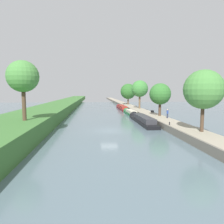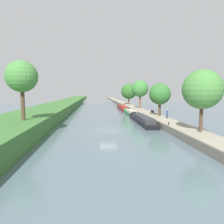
# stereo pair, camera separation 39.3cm
# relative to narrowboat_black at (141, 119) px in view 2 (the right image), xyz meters

# --- Properties ---
(ground_plane) EXTENTS (160.00, 160.00, 0.00)m
(ground_plane) POSITION_rel_narrowboat_black_xyz_m (-6.75, -7.26, -0.56)
(ground_plane) COLOR slate
(left_grassy_bank) EXTENTS (8.78, 260.00, 2.20)m
(left_grassy_bank) POSITION_rel_narrowboat_black_xyz_m (-19.59, -7.26, 0.53)
(left_grassy_bank) COLOR #3D7033
(left_grassy_bank) RESTS_ON ground_plane
(right_towpath) EXTENTS (3.44, 260.00, 0.93)m
(right_towpath) POSITION_rel_narrowboat_black_xyz_m (3.42, -7.26, -0.10)
(right_towpath) COLOR #9E937F
(right_towpath) RESTS_ON ground_plane
(stone_quay) EXTENTS (0.25, 260.00, 0.98)m
(stone_quay) POSITION_rel_narrowboat_black_xyz_m (1.58, -7.26, -0.07)
(stone_quay) COLOR #6B665B
(stone_quay) RESTS_ON ground_plane
(narrowboat_black) EXTENTS (2.16, 15.39, 2.15)m
(narrowboat_black) POSITION_rel_narrowboat_black_xyz_m (0.00, 0.00, 0.00)
(narrowboat_black) COLOR black
(narrowboat_black) RESTS_ON ground_plane
(narrowboat_green) EXTENTS (1.82, 11.90, 1.79)m
(narrowboat_green) POSITION_rel_narrowboat_black_xyz_m (0.21, 13.37, -0.07)
(narrowboat_green) COLOR #1E6033
(narrowboat_green) RESTS_ON ground_plane
(narrowboat_maroon) EXTENTS (1.95, 15.89, 1.99)m
(narrowboat_maroon) POSITION_rel_narrowboat_black_xyz_m (0.18, 28.03, -0.01)
(narrowboat_maroon) COLOR maroon
(narrowboat_maroon) RESTS_ON ground_plane
(tree_rightbank_near) EXTENTS (4.75, 4.75, 7.54)m
(tree_rightbank_near) POSITION_rel_narrowboat_black_xyz_m (4.11, -13.92, 5.51)
(tree_rightbank_near) COLOR #4C3828
(tree_rightbank_near) RESTS_ON right_towpath
(tree_rightbank_midnear) EXTENTS (4.27, 4.27, 6.53)m
(tree_rightbank_midnear) POSITION_rel_narrowboat_black_xyz_m (4.25, 2.38, 4.74)
(tree_rightbank_midnear) COLOR #4C3828
(tree_rightbank_midnear) RESTS_ON right_towpath
(tree_rightbank_midfar) EXTENTS (4.75, 4.75, 8.05)m
(tree_rightbank_midfar) POSITION_rel_narrowboat_black_xyz_m (4.23, 20.28, 6.01)
(tree_rightbank_midfar) COLOR brown
(tree_rightbank_midfar) RESTS_ON right_towpath
(tree_rightbank_far) EXTENTS (5.81, 5.81, 7.79)m
(tree_rightbank_far) POSITION_rel_narrowboat_black_xyz_m (4.15, 39.21, 5.24)
(tree_rightbank_far) COLOR brown
(tree_rightbank_far) RESTS_ON right_towpath
(tree_leftbank_downstream) EXTENTS (3.93, 3.93, 7.48)m
(tree_leftbank_downstream) POSITION_rel_narrowboat_black_xyz_m (-17.80, -11.00, 7.09)
(tree_leftbank_downstream) COLOR #4C3828
(tree_leftbank_downstream) RESTS_ON left_grassy_bank
(person_walking) EXTENTS (0.34, 0.34, 1.66)m
(person_walking) POSITION_rel_narrowboat_black_xyz_m (4.45, -1.38, 1.24)
(person_walking) COLOR #282D42
(person_walking) RESTS_ON right_towpath
(mooring_bollard_near) EXTENTS (0.16, 0.16, 0.45)m
(mooring_bollard_near) POSITION_rel_narrowboat_black_xyz_m (2.00, -8.80, 0.60)
(mooring_bollard_near) COLOR black
(mooring_bollard_near) RESTS_ON right_towpath
(mooring_bollard_far) EXTENTS (0.16, 0.16, 0.45)m
(mooring_bollard_far) POSITION_rel_narrowboat_black_xyz_m (2.00, 35.43, 0.60)
(mooring_bollard_far) COLOR black
(mooring_bollard_far) RESTS_ON right_towpath
(park_bench) EXTENTS (0.44, 1.50, 0.47)m
(park_bench) POSITION_rel_narrowboat_black_xyz_m (4.69, 9.05, 0.72)
(park_bench) COLOR #333338
(park_bench) RESTS_ON right_towpath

